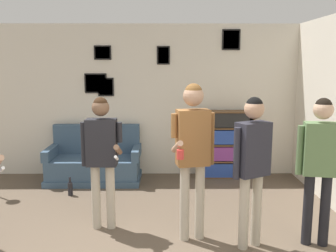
{
  "coord_description": "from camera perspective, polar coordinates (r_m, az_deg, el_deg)",
  "views": [
    {
      "loc": [
        0.53,
        -2.69,
        2.03
      ],
      "look_at": [
        0.56,
        2.0,
        1.23
      ],
      "focal_mm": 40.0,
      "sensor_mm": 36.0,
      "label": 1
    }
  ],
  "objects": [
    {
      "name": "wall_back",
      "position": [
        6.77,
        -4.84,
        3.89
      ],
      "size": [
        8.13,
        0.08,
        2.7
      ],
      "color": "silver",
      "rests_on": "ground_plane"
    },
    {
      "name": "bottle_on_floor",
      "position": [
        6.05,
        -14.67,
        -9.17
      ],
      "size": [
        0.07,
        0.07,
        0.29
      ],
      "color": "black",
      "rests_on": "ground_plane"
    },
    {
      "name": "person_watcher_holding_cup",
      "position": [
        4.19,
        3.81,
        -2.79
      ],
      "size": [
        0.49,
        0.5,
        1.81
      ],
      "color": "#B7AD99",
      "rests_on": "ground_plane"
    },
    {
      "name": "person_spectator_near_bookshelf",
      "position": [
        4.14,
        12.74,
        -4.61
      ],
      "size": [
        0.45,
        0.35,
        1.68
      ],
      "color": "#B7AD99",
      "rests_on": "ground_plane"
    },
    {
      "name": "bookshelf",
      "position": [
        6.73,
        8.58,
        -2.78
      ],
      "size": [
        0.99,
        0.3,
        1.19
      ],
      "color": "brown",
      "rests_on": "ground_plane"
    },
    {
      "name": "person_player_foreground_center",
      "position": [
        4.57,
        -10.06,
        -3.57
      ],
      "size": [
        0.5,
        0.45,
        1.63
      ],
      "color": "#B7AD99",
      "rests_on": "ground_plane"
    },
    {
      "name": "person_spectator_far_right",
      "position": [
        4.4,
        22.16,
        -4.37
      ],
      "size": [
        0.49,
        0.26,
        1.66
      ],
      "color": "black",
      "rests_on": "ground_plane"
    },
    {
      "name": "couch",
      "position": [
        6.65,
        -11.09,
        -5.58
      ],
      "size": [
        1.58,
        0.8,
        0.94
      ],
      "color": "#3D5670",
      "rests_on": "ground_plane"
    }
  ]
}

